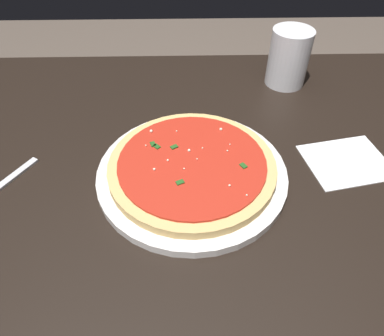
{
  "coord_description": "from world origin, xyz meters",
  "views": [
    {
      "loc": [
        0.02,
        0.43,
        1.16
      ],
      "look_at": [
        0.01,
        0.01,
        0.75
      ],
      "focal_mm": 33.13,
      "sensor_mm": 36.0,
      "label": 1
    }
  ],
  "objects_px": {
    "serving_plate": "(192,173)",
    "cup_tall_drink": "(289,58)",
    "pizza": "(192,166)",
    "napkin_folded_right": "(347,162)"
  },
  "relations": [
    {
      "from": "serving_plate",
      "to": "cup_tall_drink",
      "type": "relative_size",
      "value": 2.58
    },
    {
      "from": "serving_plate",
      "to": "cup_tall_drink",
      "type": "height_order",
      "value": "cup_tall_drink"
    },
    {
      "from": "serving_plate",
      "to": "pizza",
      "type": "distance_m",
      "value": 0.02
    },
    {
      "from": "pizza",
      "to": "napkin_folded_right",
      "type": "height_order",
      "value": "pizza"
    },
    {
      "from": "pizza",
      "to": "cup_tall_drink",
      "type": "height_order",
      "value": "cup_tall_drink"
    },
    {
      "from": "cup_tall_drink",
      "to": "napkin_folded_right",
      "type": "height_order",
      "value": "cup_tall_drink"
    },
    {
      "from": "pizza",
      "to": "cup_tall_drink",
      "type": "xyz_separation_m",
      "value": [
        -0.22,
        -0.3,
        0.04
      ]
    },
    {
      "from": "serving_plate",
      "to": "cup_tall_drink",
      "type": "bearing_deg",
      "value": -126.28
    },
    {
      "from": "serving_plate",
      "to": "pizza",
      "type": "relative_size",
      "value": 1.14
    },
    {
      "from": "pizza",
      "to": "cup_tall_drink",
      "type": "relative_size",
      "value": 2.26
    }
  ]
}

